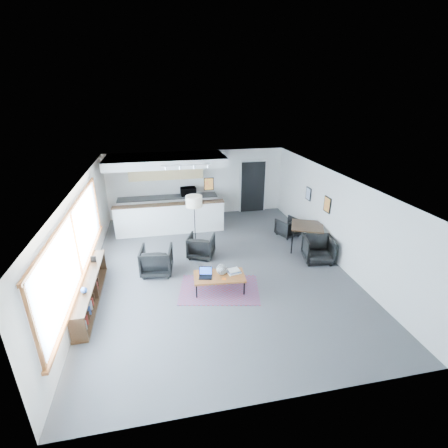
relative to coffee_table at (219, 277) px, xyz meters
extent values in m
cube|color=#49494C|center=(0.17, 1.13, -0.39)|extent=(7.00, 9.00, 0.01)
cube|color=white|center=(0.17, 1.13, 2.22)|extent=(7.00, 9.00, 0.01)
cube|color=silver|center=(0.17, 5.63, 0.91)|extent=(7.00, 0.01, 2.60)
cube|color=silver|center=(0.17, -3.38, 0.91)|extent=(7.00, 0.01, 2.60)
cube|color=silver|center=(-3.33, 1.13, 0.91)|extent=(0.01, 9.00, 2.60)
cube|color=silver|center=(3.68, 1.13, 0.91)|extent=(0.01, 9.00, 2.60)
cube|color=#8CBFFF|center=(-3.30, 0.23, 1.11)|extent=(0.02, 5.80, 1.55)
cube|color=brown|center=(-3.27, 0.23, 0.31)|extent=(0.10, 5.95, 0.06)
cube|color=brown|center=(-3.28, 0.23, 1.91)|extent=(0.06, 5.95, 0.06)
cube|color=brown|center=(-3.28, -2.67, 1.11)|extent=(0.06, 0.06, 1.60)
cube|color=brown|center=(-3.28, 0.23, 1.11)|extent=(0.06, 0.06, 1.60)
cube|color=brown|center=(-3.28, 3.13, 1.11)|extent=(0.06, 0.06, 1.60)
cube|color=#321F11|center=(-3.13, 0.13, 0.23)|extent=(0.35, 3.00, 0.05)
cube|color=#321F11|center=(-3.13, 0.13, -0.34)|extent=(0.35, 3.00, 0.05)
cube|color=#321F11|center=(-3.13, -1.32, -0.06)|extent=(0.33, 0.04, 0.55)
cube|color=#321F11|center=(-3.13, 0.13, -0.06)|extent=(0.33, 0.04, 0.55)
cube|color=#321F11|center=(-3.13, 1.58, -0.06)|extent=(0.33, 0.04, 0.55)
cube|color=#3359A5|center=(-3.13, -1.17, -0.21)|extent=(0.18, 0.04, 0.20)
cube|color=silver|center=(-3.13, -1.00, -0.20)|extent=(0.18, 0.04, 0.22)
cube|color=maroon|center=(-3.13, -0.83, -0.19)|extent=(0.18, 0.04, 0.24)
cube|color=#321F11|center=(-3.13, -0.66, -0.21)|extent=(0.18, 0.04, 0.20)
cube|color=#3359A5|center=(-3.13, -0.49, -0.20)|extent=(0.18, 0.04, 0.22)
cube|color=silver|center=(-3.13, -0.32, -0.19)|extent=(0.18, 0.04, 0.24)
cube|color=maroon|center=(-3.13, -0.15, -0.21)|extent=(0.18, 0.04, 0.20)
cube|color=#321F11|center=(-3.13, 0.02, -0.20)|extent=(0.18, 0.04, 0.22)
cube|color=#3359A5|center=(-3.13, 0.19, -0.19)|extent=(0.18, 0.03, 0.24)
cube|color=silver|center=(-3.13, 0.36, -0.21)|extent=(0.18, 0.03, 0.20)
cube|color=maroon|center=(-3.13, 0.53, -0.20)|extent=(0.18, 0.03, 0.22)
cube|color=#321F11|center=(-3.13, 0.70, -0.19)|extent=(0.18, 0.04, 0.24)
cube|color=black|center=(-3.13, 0.93, 0.35)|extent=(0.14, 0.02, 0.18)
sphere|color=#264C99|center=(-3.11, -0.47, 0.33)|extent=(0.14, 0.14, 0.14)
cube|color=white|center=(-1.03, 3.83, 0.16)|extent=(3.80, 0.25, 1.10)
cube|color=#321F11|center=(-1.03, 3.83, 0.72)|extent=(3.85, 0.32, 0.04)
cube|color=white|center=(-1.03, 5.28, 0.06)|extent=(3.80, 0.60, 0.90)
cube|color=#2D2D2D|center=(-1.03, 5.28, 0.52)|extent=(3.82, 0.62, 0.04)
cube|color=tan|center=(-1.03, 5.43, 1.56)|extent=(2.80, 0.35, 0.70)
cube|color=white|center=(-1.03, 4.73, 2.06)|extent=(4.20, 1.80, 0.30)
cube|color=black|center=(0.37, 3.84, 1.36)|extent=(0.35, 0.03, 0.45)
cube|color=orange|center=(0.37, 3.82, 1.36)|extent=(0.30, 0.01, 0.40)
cube|color=black|center=(2.47, 5.55, 0.66)|extent=(1.00, 0.12, 2.10)
cube|color=white|center=(1.95, 5.56, 0.66)|extent=(0.06, 0.10, 2.10)
cube|color=white|center=(2.99, 5.56, 0.66)|extent=(0.06, 0.10, 2.10)
cube|color=white|center=(2.47, 5.56, 1.73)|extent=(1.10, 0.10, 0.06)
cube|color=silver|center=(-0.43, 3.33, 2.17)|extent=(1.60, 0.04, 0.04)
cylinder|color=silver|center=(-1.08, 3.33, 2.09)|extent=(0.07, 0.07, 0.09)
cylinder|color=silver|center=(-0.63, 3.33, 2.09)|extent=(0.07, 0.07, 0.09)
cylinder|color=silver|center=(-0.18, 3.33, 2.09)|extent=(0.07, 0.07, 0.09)
cylinder|color=silver|center=(0.27, 3.33, 2.09)|extent=(0.07, 0.07, 0.09)
cube|color=black|center=(3.64, 1.53, 1.16)|extent=(0.03, 0.38, 0.48)
cube|color=orange|center=(3.63, 1.53, 1.16)|extent=(0.00, 0.32, 0.42)
cube|color=black|center=(3.64, 2.83, 1.11)|extent=(0.03, 0.34, 0.44)
cube|color=#859FC5|center=(3.63, 2.83, 1.11)|extent=(0.00, 0.28, 0.38)
cube|color=#5D324B|center=(0.00, 0.00, -0.38)|extent=(2.25, 1.75, 0.01)
cube|color=brown|center=(0.00, 0.00, 0.01)|extent=(1.34, 0.80, 0.05)
cube|color=black|center=(-0.62, -0.25, -0.20)|extent=(0.03, 0.03, 0.38)
cube|color=black|center=(-0.57, 0.34, -0.20)|extent=(0.03, 0.03, 0.38)
cube|color=black|center=(0.57, -0.34, -0.20)|extent=(0.03, 0.03, 0.38)
cube|color=black|center=(0.62, 0.25, -0.20)|extent=(0.03, 0.03, 0.38)
cube|color=black|center=(-0.02, -0.30, -0.02)|extent=(1.22, 0.13, 0.03)
cube|color=black|center=(0.02, 0.30, -0.02)|extent=(1.22, 0.13, 0.03)
cube|color=black|center=(-0.36, -0.02, 0.04)|extent=(0.37, 0.30, 0.02)
cube|color=black|center=(-0.33, 0.10, 0.16)|extent=(0.33, 0.13, 0.22)
cube|color=blue|center=(-0.33, 0.09, 0.16)|extent=(0.30, 0.11, 0.19)
sphere|color=gray|center=(0.08, 0.05, 0.17)|extent=(0.28, 0.28, 0.28)
cube|color=silver|center=(0.39, 0.07, 0.05)|extent=(0.38, 0.33, 0.04)
cube|color=#3359A5|center=(0.39, 0.07, 0.09)|extent=(0.34, 0.30, 0.03)
cube|color=silver|center=(0.39, 0.04, 0.12)|extent=(0.32, 0.27, 0.03)
cube|color=#E5590C|center=(0.09, -0.18, 0.03)|extent=(0.13, 0.13, 0.01)
imported|color=black|center=(-1.55, 1.18, 0.04)|extent=(0.94, 0.90, 0.86)
imported|color=black|center=(-0.20, 1.91, 0.00)|extent=(0.95, 0.92, 0.77)
cylinder|color=black|center=(-0.31, 2.45, -0.37)|extent=(0.38, 0.38, 0.03)
cylinder|color=black|center=(-0.31, 2.45, 0.39)|extent=(0.03, 0.03, 1.51)
cylinder|color=#F5EACA|center=(-0.31, 2.45, 1.23)|extent=(0.62, 0.62, 0.34)
cube|color=#321F11|center=(3.17, 1.74, 0.41)|extent=(1.29, 1.29, 0.04)
cylinder|color=black|center=(2.60, 1.52, 0.00)|extent=(0.06, 0.06, 0.78)
cylinder|color=black|center=(2.95, 2.31, 0.00)|extent=(0.06, 0.06, 0.78)
cylinder|color=black|center=(3.39, 1.17, 0.00)|extent=(0.06, 0.06, 0.78)
cylinder|color=black|center=(3.74, 1.96, 0.00)|extent=(0.06, 0.06, 0.78)
imported|color=black|center=(3.17, 0.90, -0.03)|extent=(0.83, 0.79, 0.72)
imported|color=black|center=(2.99, 2.82, -0.09)|extent=(0.74, 0.71, 0.59)
imported|color=black|center=(-0.23, 5.28, 0.74)|extent=(0.61, 0.37, 0.39)
camera|label=1|loc=(-1.30, -6.96, 4.38)|focal=26.00mm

